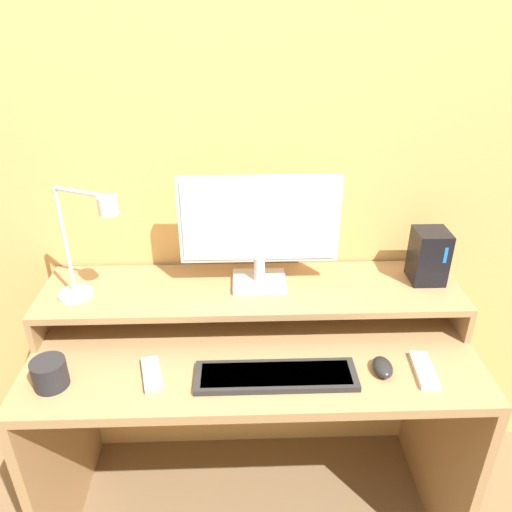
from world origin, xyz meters
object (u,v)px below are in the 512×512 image
(remote_control, at_px, (152,374))
(mug, at_px, (50,373))
(mouse, at_px, (383,367))
(remote_secondary, at_px, (424,370))
(monitor, at_px, (259,227))
(desk_lamp, at_px, (87,245))
(router_dock, at_px, (429,256))
(keyboard, at_px, (276,376))

(remote_control, bearing_deg, mug, -174.59)
(mouse, xyz_separation_m, remote_secondary, (0.12, -0.01, -0.01))
(monitor, relative_size, desk_lamp, 1.36)
(router_dock, distance_m, remote_control, 0.93)
(monitor, xyz_separation_m, mouse, (0.34, -0.30, -0.31))
(mouse, height_order, remote_control, mouse)
(monitor, distance_m, keyboard, 0.45)
(mug, bearing_deg, keyboard, 0.39)
(remote_secondary, bearing_deg, remote_control, 179.20)
(desk_lamp, distance_m, keyboard, 0.66)
(monitor, xyz_separation_m, mug, (-0.59, -0.32, -0.28))
(keyboard, height_order, mouse, mouse)
(router_dock, bearing_deg, remote_control, -160.68)
(mouse, height_order, remote_secondary, mouse)
(monitor, relative_size, keyboard, 1.09)
(monitor, bearing_deg, router_dock, 0.72)
(mouse, distance_m, mug, 0.93)
(mug, bearing_deg, router_dock, 16.15)
(monitor, xyz_separation_m, desk_lamp, (-0.50, -0.09, -0.01))
(desk_lamp, xyz_separation_m, remote_control, (0.19, -0.21, -0.30))
(desk_lamp, relative_size, remote_secondary, 2.32)
(remote_secondary, height_order, mug, mug)
(desk_lamp, relative_size, keyboard, 0.80)
(monitor, distance_m, remote_secondary, 0.63)
(keyboard, bearing_deg, desk_lamp, 156.79)
(mug, bearing_deg, monitor, 28.72)
(remote_control, distance_m, remote_secondary, 0.77)
(remote_control, bearing_deg, desk_lamp, 131.97)
(mug, bearing_deg, remote_secondary, 0.81)
(desk_lamp, bearing_deg, router_dock, 5.05)
(remote_secondary, bearing_deg, keyboard, -178.57)
(router_dock, xyz_separation_m, keyboard, (-0.51, -0.32, -0.20))
(monitor, bearing_deg, desk_lamp, -170.32)
(router_dock, xyz_separation_m, mug, (-1.13, -0.33, -0.17))
(mouse, bearing_deg, keyboard, -176.75)
(desk_lamp, distance_m, mug, 0.37)
(monitor, distance_m, mug, 0.72)
(desk_lamp, distance_m, remote_secondary, 1.03)
(keyboard, height_order, remote_secondary, keyboard)
(mouse, bearing_deg, monitor, 138.62)
(keyboard, distance_m, mug, 0.62)
(remote_control, xyz_separation_m, remote_secondary, (0.77, -0.01, 0.00))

